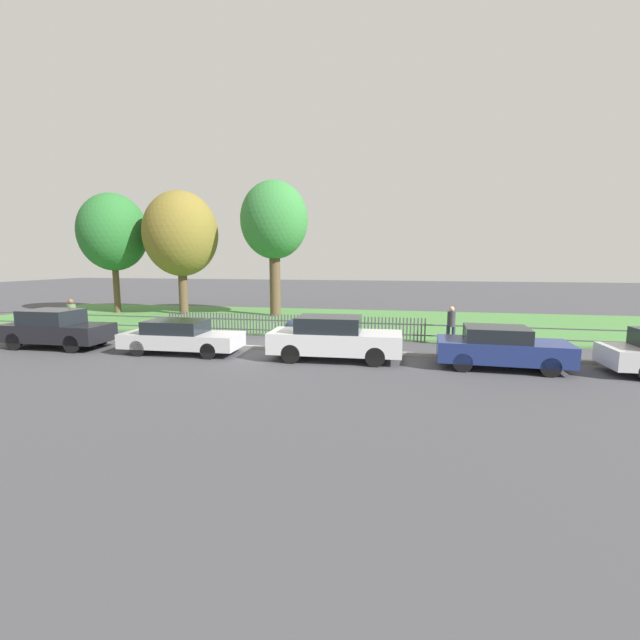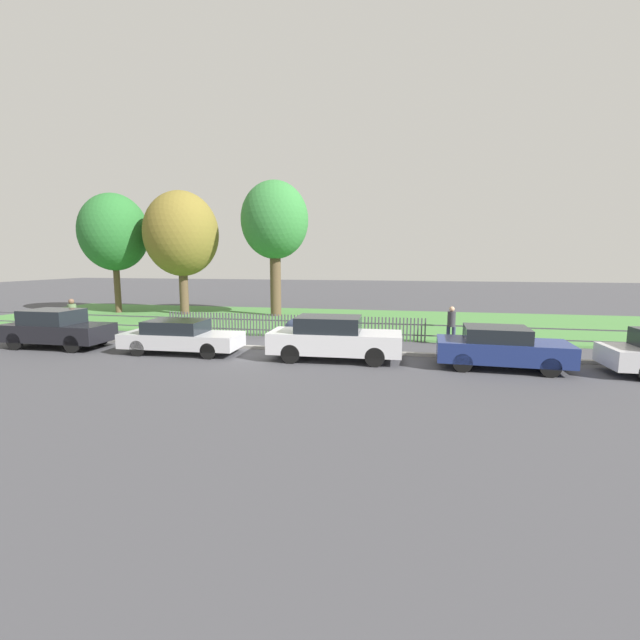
% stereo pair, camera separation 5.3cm
% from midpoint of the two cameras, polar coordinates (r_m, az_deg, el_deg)
% --- Properties ---
extents(ground_plane, '(120.00, 120.00, 0.00)m').
position_cam_midpoint_polar(ground_plane, '(16.86, -6.79, -3.99)').
color(ground_plane, '#424247').
extents(kerb_stone, '(40.37, 0.20, 0.12)m').
position_cam_midpoint_polar(kerb_stone, '(16.94, -6.68, -3.73)').
color(kerb_stone, gray).
rests_on(kerb_stone, ground).
extents(grass_strip, '(40.37, 11.56, 0.01)m').
position_cam_midpoint_polar(grass_strip, '(25.08, -0.53, -0.01)').
color(grass_strip, '#477F3D').
rests_on(grass_strip, ground).
extents(park_fence, '(40.37, 0.05, 1.04)m').
position_cam_midpoint_polar(park_fence, '(19.47, -4.14, -0.80)').
color(park_fence, '#4C4C51').
rests_on(park_fence, ground).
extents(parked_car_silver_hatchback, '(4.19, 1.70, 1.53)m').
position_cam_midpoint_polar(parked_car_silver_hatchback, '(20.06, -31.78, -0.98)').
color(parked_car_silver_hatchback, black).
rests_on(parked_car_silver_hatchback, ground).
extents(parked_car_black_saloon, '(4.48, 1.77, 1.25)m').
position_cam_midpoint_polar(parked_car_black_saloon, '(16.88, -18.18, -2.10)').
color(parked_car_black_saloon, '#BCBCC1').
rests_on(parked_car_black_saloon, ground).
extents(parked_car_navy_estate, '(4.64, 1.87, 1.54)m').
position_cam_midpoint_polar(parked_car_navy_estate, '(14.97, 1.75, -2.42)').
color(parked_car_navy_estate, silver).
rests_on(parked_car_navy_estate, ground).
extents(parked_car_red_compact, '(4.10, 1.87, 1.36)m').
position_cam_midpoint_polar(parked_car_red_compact, '(14.98, 22.85, -3.37)').
color(parked_car_red_compact, navy).
rests_on(parked_car_red_compact, ground).
extents(covered_motorcycle, '(2.09, 0.82, 1.15)m').
position_cam_midpoint_polar(covered_motorcycle, '(18.04, -1.60, -0.90)').
color(covered_motorcycle, black).
rests_on(covered_motorcycle, ground).
extents(tree_nearest_kerb, '(4.37, 4.37, 7.83)m').
position_cam_midpoint_polar(tree_nearest_kerb, '(31.72, -25.93, 10.45)').
color(tree_nearest_kerb, brown).
rests_on(tree_nearest_kerb, ground).
extents(tree_behind_motorcycle, '(4.67, 4.67, 7.84)m').
position_cam_midpoint_polar(tree_behind_motorcycle, '(29.11, -18.12, 10.81)').
color(tree_behind_motorcycle, brown).
rests_on(tree_behind_motorcycle, ground).
extents(tree_mid_park, '(4.15, 4.15, 8.34)m').
position_cam_midpoint_polar(tree_mid_park, '(27.17, -6.19, 12.93)').
color(tree_mid_park, brown).
rests_on(tree_mid_park, ground).
extents(pedestrian_near_fence, '(0.50, 0.50, 1.79)m').
position_cam_midpoint_polar(pedestrian_near_fence, '(22.00, -30.24, 0.43)').
color(pedestrian_near_fence, black).
rests_on(pedestrian_near_fence, ground).
extents(pedestrian_by_lamp, '(0.43, 0.43, 1.61)m').
position_cam_midpoint_polar(pedestrian_by_lamp, '(18.33, 17.01, -0.44)').
color(pedestrian_by_lamp, '#2D3351').
rests_on(pedestrian_by_lamp, ground).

